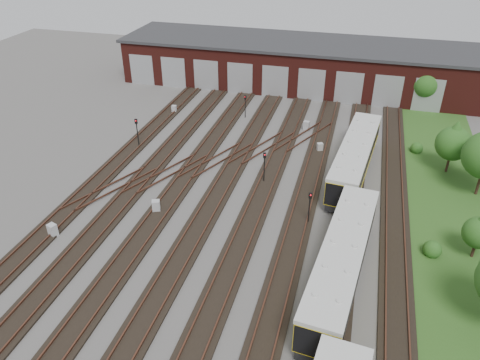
# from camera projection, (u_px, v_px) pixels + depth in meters

# --- Properties ---
(ground) EXTENTS (120.00, 120.00, 0.00)m
(ground) POSITION_uv_depth(u_px,v_px,m) (212.00, 250.00, 36.99)
(ground) COLOR #484543
(ground) RESTS_ON ground
(track_network) EXTENTS (30.40, 70.00, 0.33)m
(track_network) POSITION_uv_depth(u_px,v_px,m) (212.00, 244.00, 37.46)
(track_network) COLOR black
(track_network) RESTS_ON ground
(maintenance_shed) EXTENTS (51.00, 12.50, 6.35)m
(maintenance_shed) POSITION_uv_depth(u_px,v_px,m) (297.00, 63.00, 68.36)
(maintenance_shed) COLOR #4A1712
(maintenance_shed) RESTS_ON ground
(grass_verge) EXTENTS (8.00, 55.00, 0.05)m
(grass_verge) POSITION_uv_depth(u_px,v_px,m) (454.00, 216.00, 40.95)
(grass_verge) COLOR #254918
(grass_verge) RESTS_ON ground
(metro_train) EXTENTS (4.44, 47.76, 3.21)m
(metro_train) POSITION_uv_depth(u_px,v_px,m) (342.00, 262.00, 32.80)
(metro_train) COLOR black
(metro_train) RESTS_ON ground
(signal_mast_0) EXTENTS (0.31, 0.30, 3.30)m
(signal_mast_0) POSITION_uv_depth(u_px,v_px,m) (137.00, 129.00, 51.38)
(signal_mast_0) COLOR black
(signal_mast_0) RESTS_ON ground
(signal_mast_1) EXTENTS (0.31, 0.30, 3.25)m
(signal_mast_1) POSITION_uv_depth(u_px,v_px,m) (264.00, 164.00, 44.72)
(signal_mast_1) COLOR black
(signal_mast_1) RESTS_ON ground
(signal_mast_2) EXTENTS (0.29, 0.28, 2.93)m
(signal_mast_2) POSITION_uv_depth(u_px,v_px,m) (245.00, 104.00, 58.38)
(signal_mast_2) COLOR black
(signal_mast_2) RESTS_ON ground
(signal_mast_3) EXTENTS (0.30, 0.28, 3.07)m
(signal_mast_3) POSITION_uv_depth(u_px,v_px,m) (310.00, 204.00, 39.01)
(signal_mast_3) COLOR black
(signal_mast_3) RESTS_ON ground
(relay_cabinet_0) EXTENTS (0.84, 0.77, 1.14)m
(relay_cabinet_0) POSITION_uv_depth(u_px,v_px,m) (53.00, 230.00, 38.23)
(relay_cabinet_0) COLOR #AEB1B4
(relay_cabinet_0) RESTS_ON ground
(relay_cabinet_1) EXTENTS (0.60, 0.52, 0.95)m
(relay_cabinet_1) POSITION_uv_depth(u_px,v_px,m) (174.00, 109.00, 60.52)
(relay_cabinet_1) COLOR #AEB1B4
(relay_cabinet_1) RESTS_ON ground
(relay_cabinet_2) EXTENTS (0.86, 0.80, 1.15)m
(relay_cabinet_2) POSITION_uv_depth(u_px,v_px,m) (156.00, 206.00, 41.21)
(relay_cabinet_2) COLOR #AEB1B4
(relay_cabinet_2) RESTS_ON ground
(relay_cabinet_3) EXTENTS (0.76, 0.67, 1.09)m
(relay_cabinet_3) POSITION_uv_depth(u_px,v_px,m) (306.00, 126.00, 55.95)
(relay_cabinet_3) COLOR #AEB1B4
(relay_cabinet_3) RESTS_ON ground
(relay_cabinet_4) EXTENTS (0.75, 0.70, 1.00)m
(relay_cabinet_4) POSITION_uv_depth(u_px,v_px,m) (320.00, 147.00, 51.13)
(relay_cabinet_4) COLOR #AEB1B4
(relay_cabinet_4) RESTS_ON ground
(tree_0) EXTENTS (3.54, 3.54, 5.87)m
(tree_0) POSITION_uv_depth(u_px,v_px,m) (426.00, 81.00, 60.00)
(tree_0) COLOR #331F16
(tree_0) RESTS_ON ground
(tree_1) EXTENTS (3.40, 3.40, 5.63)m
(tree_1) POSITION_uv_depth(u_px,v_px,m) (454.00, 140.00, 45.67)
(tree_1) COLOR #331F16
(tree_1) RESTS_ON ground
(tree_3) EXTENTS (2.47, 2.47, 4.09)m
(tree_3) POSITION_uv_depth(u_px,v_px,m) (480.00, 230.00, 34.92)
(tree_3) COLOR #331F16
(tree_3) RESTS_ON ground
(bush_0) EXTENTS (1.43, 1.43, 1.43)m
(bush_0) POSITION_uv_depth(u_px,v_px,m) (433.00, 247.00, 36.13)
(bush_0) COLOR #1B4513
(bush_0) RESTS_ON ground
(bush_1) EXTENTS (1.33, 1.33, 1.33)m
(bush_1) POSITION_uv_depth(u_px,v_px,m) (417.00, 147.00, 50.90)
(bush_1) COLOR #1B4513
(bush_1) RESTS_ON ground
(bush_2) EXTENTS (1.45, 1.45, 1.45)m
(bush_2) POSITION_uv_depth(u_px,v_px,m) (456.00, 138.00, 52.63)
(bush_2) COLOR #1B4513
(bush_2) RESTS_ON ground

